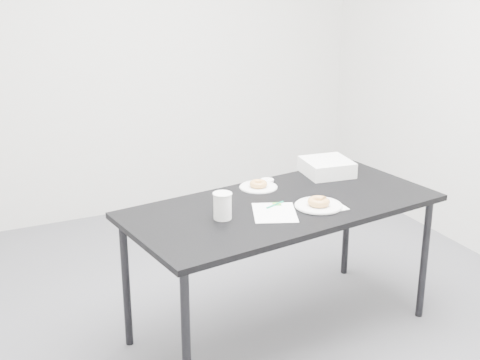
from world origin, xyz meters
name	(u,v)px	position (x,y,z in m)	size (l,w,h in m)	color
floor	(235,321)	(0.00, 0.00, 0.00)	(4.00, 4.00, 0.00)	#4F4F55
wall_back	(128,50)	(0.00, 2.00, 1.35)	(4.00, 0.02, 2.70)	silver
table	(282,214)	(0.20, -0.20, 0.73)	(1.82, 1.04, 0.79)	black
scorecard	(275,213)	(0.10, -0.30, 0.79)	(0.22, 0.28, 0.00)	white
logo_patch	(277,204)	(0.16, -0.20, 0.79)	(0.05, 0.05, 0.00)	green
pen	(275,205)	(0.14, -0.21, 0.79)	(0.01, 0.01, 0.13)	#0C865E
napkin	(327,206)	(0.39, -0.34, 0.79)	(0.18, 0.18, 0.00)	white
plate_near	(319,206)	(0.35, -0.32, 0.79)	(0.26, 0.26, 0.01)	silver
donut_near	(319,202)	(0.35, -0.32, 0.82)	(0.12, 0.12, 0.04)	#C4823E
plate_far	(258,187)	(0.20, 0.09, 0.79)	(0.22, 0.22, 0.01)	silver
donut_far	(258,184)	(0.20, 0.09, 0.81)	(0.10, 0.10, 0.03)	#C4823E
coffee_cup	(222,206)	(-0.18, -0.25, 0.86)	(0.09, 0.09, 0.14)	white
cup_lid	(267,180)	(0.30, 0.17, 0.79)	(0.08, 0.08, 0.01)	white
bakery_box	(327,167)	(0.69, 0.13, 0.83)	(0.28, 0.28, 0.09)	silver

